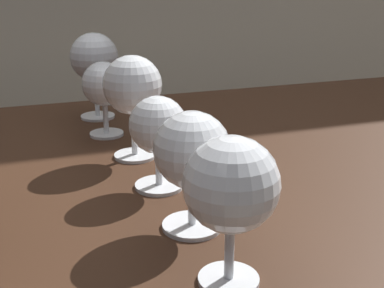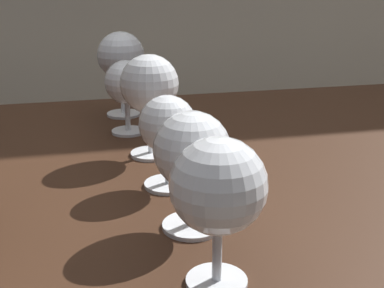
% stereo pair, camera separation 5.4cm
% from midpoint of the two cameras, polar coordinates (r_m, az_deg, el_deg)
% --- Properties ---
extents(dining_table, '(1.41, 0.85, 0.78)m').
position_cam_midpoint_polar(dining_table, '(0.80, 2.73, -8.49)').
color(dining_table, '#382114').
rests_on(dining_table, ground_plane).
extents(wine_glass_amber, '(0.09, 0.09, 0.14)m').
position_cam_midpoint_polar(wine_glass_amber, '(0.44, 6.44, -4.96)').
color(wine_glass_amber, white).
rests_on(wine_glass_amber, dining_table).
extents(wine_glass_white, '(0.08, 0.08, 0.13)m').
position_cam_midpoint_polar(wine_glass_white, '(0.54, 2.84, -1.04)').
color(wine_glass_white, white).
rests_on(wine_glass_white, dining_table).
extents(wine_glass_pinot, '(0.07, 0.07, 0.12)m').
position_cam_midpoint_polar(wine_glass_pinot, '(0.65, -0.38, 1.93)').
color(wine_glass_pinot, white).
rests_on(wine_glass_pinot, dining_table).
extents(wine_glass_cabernet, '(0.09, 0.09, 0.16)m').
position_cam_midpoint_polar(wine_glass_cabernet, '(0.76, -2.73, 6.47)').
color(wine_glass_cabernet, white).
rests_on(wine_glass_cabernet, dining_table).
extents(wine_glass_merlot, '(0.07, 0.07, 0.13)m').
position_cam_midpoint_polar(wine_glass_merlot, '(0.88, -5.56, 6.67)').
color(wine_glass_merlot, white).
rests_on(wine_glass_merlot, dining_table).
extents(wine_glass_port, '(0.09, 0.09, 0.16)m').
position_cam_midpoint_polar(wine_glass_port, '(0.99, -6.32, 9.49)').
color(wine_glass_port, white).
rests_on(wine_glass_port, dining_table).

